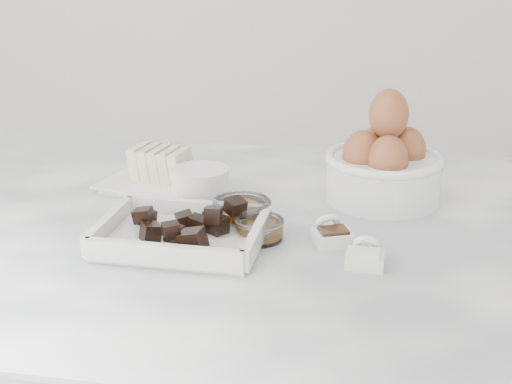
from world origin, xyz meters
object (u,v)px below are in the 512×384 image
chocolate_dish (181,228)px  vanilla_spoon (332,234)px  butter_plate (158,172)px  honey_bowl (259,229)px  zest_bowl (242,211)px  egg_bowl (384,165)px  sugar_ramekin (201,183)px  salt_spoon (365,255)px

chocolate_dish → vanilla_spoon: bearing=12.3°
butter_plate → honey_bowl: size_ratio=2.86×
chocolate_dish → zest_bowl: size_ratio=2.57×
honey_bowl → zest_bowl: (-0.03, 0.05, 0.00)m
egg_bowl → sugar_ramekin: bearing=-168.6°
sugar_ramekin → vanilla_spoon: (0.21, -0.12, -0.02)m
sugar_ramekin → salt_spoon: 0.32m
zest_bowl → vanilla_spoon: bearing=-16.9°
egg_bowl → salt_spoon: size_ratio=3.07×
egg_bowl → zest_bowl: (-0.20, -0.14, -0.04)m
honey_bowl → salt_spoon: bearing=-20.2°
chocolate_dish → egg_bowl: egg_bowl is taller
chocolate_dish → salt_spoon: bearing=-3.9°
salt_spoon → butter_plate: bearing=145.9°
butter_plate → sugar_ramekin: (0.09, -0.05, 0.00)m
butter_plate → honey_bowl: 0.27m
egg_bowl → zest_bowl: egg_bowl is taller
sugar_ramekin → egg_bowl: 0.29m
sugar_ramekin → honey_bowl: 0.17m
sugar_ramekin → vanilla_spoon: sugar_ramekin is taller
vanilla_spoon → salt_spoon: bearing=-51.6°
butter_plate → egg_bowl: size_ratio=1.07×
chocolate_dish → butter_plate: size_ratio=1.12×
chocolate_dish → salt_spoon: 0.25m
salt_spoon → honey_bowl: bearing=159.8°
zest_bowl → chocolate_dish: bearing=-128.2°
vanilla_spoon → salt_spoon: vanilla_spoon is taller
zest_bowl → salt_spoon: (0.18, -0.10, -0.01)m
vanilla_spoon → egg_bowl: bearing=70.2°
egg_bowl → vanilla_spoon: bearing=-109.8°
sugar_ramekin → zest_bowl: size_ratio=1.03×
butter_plate → salt_spoon: 0.42m
vanilla_spoon → salt_spoon: 0.08m
butter_plate → salt_spoon: size_ratio=3.29×
egg_bowl → salt_spoon: 0.24m
sugar_ramekin → chocolate_dish: bearing=-84.5°
vanilla_spoon → sugar_ramekin: bearing=150.1°
egg_bowl → vanilla_spoon: size_ratio=2.48×
sugar_ramekin → honey_bowl: (0.12, -0.13, -0.01)m
sugar_ramekin → salt_spoon: bearing=-35.0°
chocolate_dish → butter_plate: butter_plate is taller
vanilla_spoon → zest_bowl: bearing=163.1°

